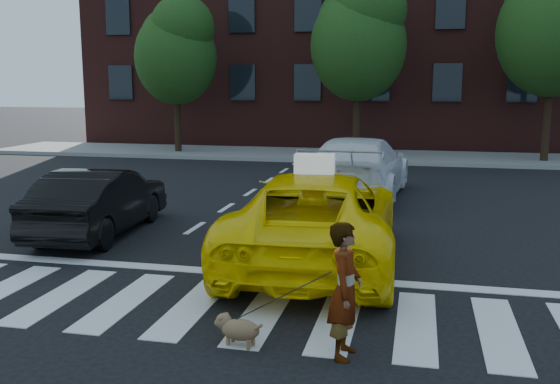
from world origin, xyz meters
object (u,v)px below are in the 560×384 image
taxi (316,217)px  dog (237,328)px  tree_right (555,19)px  tree_left (176,47)px  tree_mid (359,34)px  white_suv (358,168)px  woman (345,290)px  black_sedan (99,201)px

taxi → dog: size_ratio=8.82×
tree_right → taxi: size_ratio=1.37×
tree_left → dog: 20.19m
tree_mid → tree_right: bearing=-0.0°
tree_right → dog: tree_right is taller
tree_left → tree_mid: size_ratio=0.92×
white_suv → woman: bearing=98.3°
tree_left → taxi: bearing=-60.3°
tree_right → black_sedan: 17.88m
white_suv → dog: bearing=90.9°
taxi → dog: taxi is taller
black_sedan → white_suv: (4.69, 5.08, 0.14)m
tree_right → black_sedan: tree_right is taller
tree_left → woman: tree_left is taller
tree_left → tree_mid: (7.50, -0.00, 0.41)m
tree_left → black_sedan: size_ratio=1.60×
taxi → dog: bearing=81.7°
tree_right → white_suv: (-6.13, -8.38, -4.45)m
tree_mid → white_suv: 9.34m
tree_left → taxi: (8.26, -14.50, -3.66)m
white_suv → dog: white_suv is taller
taxi → black_sedan: (-4.59, 1.03, -0.11)m
tree_mid → black_sedan: bearing=-105.9°
tree_mid → taxi: 15.08m
taxi → dog: 3.65m
taxi → woman: size_ratio=3.64×
taxi → white_suv: 6.11m
taxi → dog: (-0.34, -3.59, -0.57)m
white_suv → woman: size_ratio=3.63×
tree_left → black_sedan: 14.46m
tree_right → taxi: tree_right is taller
woman → dog: bearing=92.5°
tree_left → black_sedan: bearing=-74.7°
tree_mid → tree_left: bearing=180.0°
woman → white_suv: bearing=7.8°
tree_left → black_sedan: (3.67, -13.46, -3.77)m
tree_right → white_suv: size_ratio=1.37×
tree_left → woman: (9.18, -18.10, -3.67)m
black_sedan → woman: (5.51, -4.63, 0.10)m
tree_left → tree_mid: 7.51m
tree_left → tree_right: 14.52m
woman → tree_right: bearing=-13.4°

